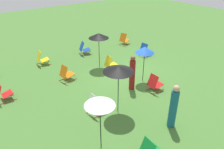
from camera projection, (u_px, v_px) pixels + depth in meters
name	position (u px, v px, depth m)	size (l,w,h in m)	color
ground_plane	(130.00, 77.00, 11.49)	(40.00, 40.00, 0.00)	#477A33
deckchair_0	(84.00, 49.00, 14.01)	(0.65, 0.86, 0.83)	olive
deckchair_1	(3.00, 93.00, 9.41)	(0.50, 0.77, 0.83)	olive
deckchair_2	(96.00, 105.00, 8.63)	(0.50, 0.78, 0.83)	olive
deckchair_3	(42.00, 59.00, 12.61)	(0.59, 0.83, 0.83)	olive
deckchair_4	(155.00, 84.00, 10.12)	(0.48, 0.76, 0.83)	olive
deckchair_7	(110.00, 64.00, 11.98)	(0.54, 0.80, 0.83)	olive
deckchair_8	(124.00, 40.00, 15.57)	(0.64, 0.85, 0.83)	olive
deckchair_9	(66.00, 74.00, 10.98)	(0.58, 0.82, 0.83)	olive
deckchair_10	(145.00, 50.00, 13.76)	(0.55, 0.80, 0.83)	olive
umbrella_0	(99.00, 36.00, 11.77)	(1.10, 1.10, 1.93)	black
umbrella_1	(145.00, 50.00, 10.37)	(0.91, 0.91, 1.80)	black
umbrella_2	(119.00, 69.00, 8.07)	(1.17, 1.17, 1.98)	black
umbrella_3	(100.00, 102.00, 6.39)	(0.94, 0.94, 1.88)	black
person_0	(132.00, 73.00, 10.05)	(0.32, 0.32, 1.68)	maroon
person_1	(173.00, 107.00, 7.75)	(0.35, 0.35, 1.72)	#195972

